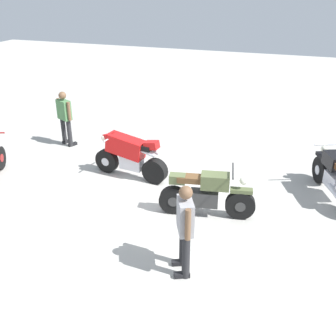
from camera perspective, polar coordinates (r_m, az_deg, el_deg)
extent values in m
plane|color=#ADAAA3|center=(8.71, -2.00, -4.72)|extent=(40.00, 40.00, 0.00)
cylinder|color=black|center=(10.01, 21.05, -0.26)|extent=(0.35, 0.64, 0.64)
cylinder|color=silver|center=(10.01, 21.05, -0.26)|extent=(0.21, 0.26, 0.22)
cube|color=silver|center=(9.34, 22.90, -1.78)|extent=(0.47, 0.62, 0.32)
cube|color=black|center=(9.34, 22.83, 0.96)|extent=(0.51, 0.64, 0.30)
cube|color=black|center=(9.87, 21.37, 1.57)|extent=(0.31, 0.47, 0.08)
cylinder|color=silver|center=(8.97, 22.87, -3.27)|extent=(0.31, 0.56, 0.16)
cylinder|color=silver|center=(9.52, 22.30, 3.16)|extent=(0.66, 0.30, 0.04)
sphere|color=silver|center=(9.78, 21.61, 2.58)|extent=(0.16, 0.16, 0.16)
cylinder|color=black|center=(9.98, -8.78, 1.05)|extent=(0.61, 0.23, 0.60)
cylinder|color=black|center=(9.33, -1.91, -0.45)|extent=(0.62, 0.29, 0.60)
cylinder|color=silver|center=(9.98, -8.78, 1.05)|extent=(0.23, 0.20, 0.21)
cylinder|color=silver|center=(9.33, -1.91, -0.45)|extent=(0.23, 0.20, 0.21)
cube|color=silver|center=(9.57, -5.23, 0.81)|extent=(0.59, 0.34, 0.32)
cube|color=red|center=(9.49, -6.10, 3.17)|extent=(1.02, 0.47, 0.57)
cone|color=red|center=(9.70, -8.77, 4.48)|extent=(0.39, 0.38, 0.39)
cube|color=black|center=(9.27, -4.02, 3.16)|extent=(0.63, 0.33, 0.12)
cube|color=red|center=(9.10, -2.39, 3.32)|extent=(0.37, 0.26, 0.23)
cylinder|color=silver|center=(9.26, -2.41, 2.51)|extent=(0.40, 0.13, 0.17)
cylinder|color=silver|center=(9.13, -2.88, 2.15)|extent=(0.40, 0.13, 0.17)
cylinder|color=silver|center=(9.62, -8.08, 4.47)|extent=(0.12, 0.70, 0.04)
sphere|color=silver|center=(9.76, -9.14, 4.28)|extent=(0.16, 0.16, 0.16)
cylinder|color=black|center=(8.10, 10.36, -5.27)|extent=(0.62, 0.27, 0.60)
cylinder|color=black|center=(8.14, 0.81, -4.64)|extent=(0.62, 0.27, 0.60)
cylinder|color=#333333|center=(8.10, 10.36, -5.27)|extent=(0.24, 0.22, 0.21)
cylinder|color=#333333|center=(8.14, 0.81, -4.64)|extent=(0.24, 0.22, 0.21)
cube|color=#333333|center=(8.04, 5.24, -4.33)|extent=(0.60, 0.38, 0.32)
cube|color=#515B38|center=(7.84, 6.81, -1.90)|extent=(0.61, 0.42, 0.30)
cube|color=#515B38|center=(7.93, 10.54, -3.22)|extent=(0.46, 0.24, 0.08)
cube|color=brown|center=(7.85, 3.54, -1.55)|extent=(0.64, 0.37, 0.12)
cube|color=#515B38|center=(7.89, 1.37, -1.54)|extent=(0.36, 0.28, 0.18)
cylinder|color=#333333|center=(8.24, 2.52, -3.86)|extent=(0.57, 0.21, 0.16)
cylinder|color=#333333|center=(7.74, 9.35, -0.41)|extent=(0.17, 0.69, 0.04)
sphere|color=silver|center=(7.83, 10.85, -1.83)|extent=(0.16, 0.16, 0.16)
cylinder|color=#262628|center=(11.73, -14.00, 4.86)|extent=(0.17, 0.17, 0.78)
cube|color=black|center=(11.88, -13.58, 3.35)|extent=(0.20, 0.28, 0.08)
cylinder|color=#262628|center=(11.98, -14.80, 5.21)|extent=(0.17, 0.17, 0.78)
cube|color=black|center=(12.13, -14.38, 3.73)|extent=(0.20, 0.28, 0.08)
cube|color=#4C7F4C|center=(11.65, -14.76, 8.11)|extent=(0.49, 0.39, 0.56)
cylinder|color=brown|center=(11.42, -14.07, 7.94)|extent=(0.12, 0.12, 0.52)
cylinder|color=brown|center=(11.86, -15.45, 8.43)|extent=(0.12, 0.12, 0.52)
sphere|color=brown|center=(11.54, -14.99, 10.07)|extent=(0.21, 0.21, 0.21)
cylinder|color=#262628|center=(6.71, 2.20, -11.07)|extent=(0.17, 0.17, 0.79)
cube|color=black|center=(6.92, 1.64, -13.46)|extent=(0.28, 0.20, 0.08)
cylinder|color=#262628|center=(6.46, 2.60, -12.72)|extent=(0.17, 0.17, 0.79)
cube|color=black|center=(6.68, 2.01, -15.14)|extent=(0.28, 0.20, 0.08)
cube|color=#99999E|center=(6.20, 2.51, -6.93)|extent=(0.39, 0.50, 0.56)
cylinder|color=brown|center=(6.41, 2.16, -5.53)|extent=(0.12, 0.12, 0.53)
cylinder|color=brown|center=(5.97, 2.89, -8.16)|extent=(0.12, 0.12, 0.53)
sphere|color=brown|center=(5.98, 2.58, -3.56)|extent=(0.21, 0.21, 0.21)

